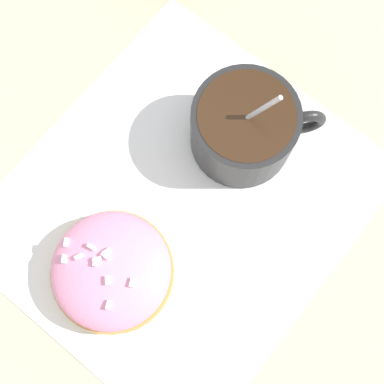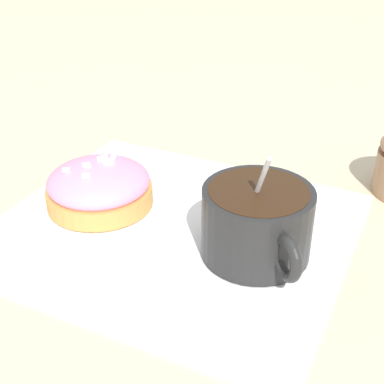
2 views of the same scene
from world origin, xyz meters
TOP-DOWN VIEW (x-y plane):
  - ground_plane at (0.00, 0.00)m, footprint 3.00×3.00m
  - paper_napkin at (0.00, 0.00)m, footprint 0.33×0.29m
  - coffee_cup at (-0.08, 0.00)m, footprint 0.10×0.09m
  - frosted_pastry at (0.08, 0.00)m, footprint 0.10×0.10m

SIDE VIEW (x-z plane):
  - ground_plane at x=0.00m, z-range 0.00..0.00m
  - paper_napkin at x=0.00m, z-range 0.00..0.00m
  - frosted_pastry at x=0.08m, z-range 0.00..0.04m
  - coffee_cup at x=-0.08m, z-range -0.01..0.09m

